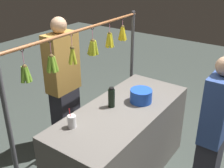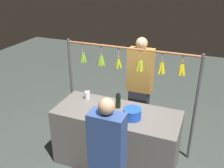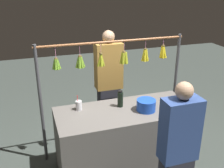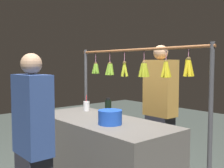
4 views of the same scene
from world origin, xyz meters
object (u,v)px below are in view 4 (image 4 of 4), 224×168
(blue_bucket, at_px, (110,117))
(vendor_person, at_px, (160,113))
(drink_cup, at_px, (87,106))
(water_bottle, at_px, (108,108))
(customer_person, at_px, (33,150))

(blue_bucket, relative_size, vendor_person, 0.14)
(drink_cup, bearing_deg, blue_bucket, 160.94)
(blue_bucket, bearing_deg, water_bottle, -36.34)
(blue_bucket, height_order, drink_cup, drink_cup)
(customer_person, bearing_deg, water_bottle, -75.92)
(blue_bucket, relative_size, drink_cup, 1.19)
(water_bottle, distance_m, customer_person, 1.08)
(water_bottle, distance_m, vendor_person, 0.83)
(vendor_person, bearing_deg, water_bottle, 83.52)
(blue_bucket, bearing_deg, drink_cup, -19.06)
(vendor_person, height_order, customer_person, vendor_person)
(vendor_person, bearing_deg, customer_person, 95.16)
(customer_person, bearing_deg, drink_cup, -54.22)
(blue_bucket, xyz_separation_m, customer_person, (0.02, 0.83, -0.18))
(water_bottle, relative_size, vendor_person, 0.13)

